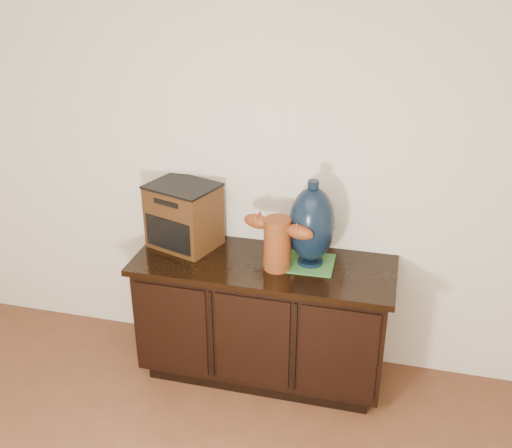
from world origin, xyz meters
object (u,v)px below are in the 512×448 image
(sideboard, at_px, (263,318))
(tv_radio, at_px, (184,215))
(lamp_base, at_px, (312,225))
(terracotta_vessel, at_px, (277,241))
(spray_can, at_px, (315,243))

(sideboard, bearing_deg, tv_radio, 168.13)
(sideboard, xyz_separation_m, lamp_base, (0.25, 0.05, 0.61))
(terracotta_vessel, bearing_deg, lamp_base, 44.57)
(terracotta_vessel, distance_m, tv_radio, 0.60)
(terracotta_vessel, distance_m, lamp_base, 0.20)
(terracotta_vessel, xyz_separation_m, lamp_base, (0.17, 0.09, 0.07))
(tv_radio, bearing_deg, sideboard, 6.70)
(sideboard, height_order, lamp_base, lamp_base)
(sideboard, distance_m, tv_radio, 0.75)
(sideboard, height_order, terracotta_vessel, terracotta_vessel)
(terracotta_vessel, height_order, lamp_base, lamp_base)
(sideboard, relative_size, terracotta_vessel, 3.50)
(sideboard, xyz_separation_m, tv_radio, (-0.50, 0.10, 0.56))
(tv_radio, height_order, spray_can, tv_radio)
(sideboard, relative_size, lamp_base, 3.01)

